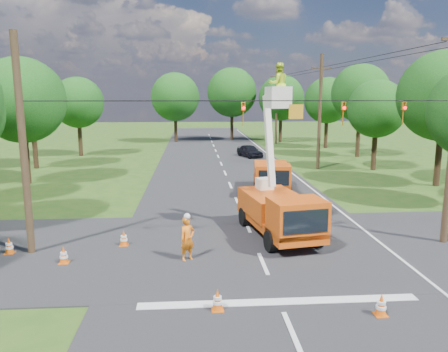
{
  "coord_description": "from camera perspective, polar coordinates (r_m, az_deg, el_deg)",
  "views": [
    {
      "loc": [
        -2.69,
        -15.98,
        6.56
      ],
      "look_at": [
        -1.17,
        5.07,
        2.6
      ],
      "focal_mm": 35.0,
      "sensor_mm": 36.0,
      "label": 1
    }
  ],
  "objects": [
    {
      "name": "pole_right_far",
      "position": [
        59.06,
        6.88,
        9.15
      ],
      "size": [
        1.8,
        0.3,
        10.0
      ],
      "color": "#4C3823",
      "rests_on": "ground"
    },
    {
      "name": "tree_left_f",
      "position": [
        49.49,
        -18.53,
        9.08
      ],
      "size": [
        5.4,
        5.4,
        8.4
      ],
      "color": "#382616",
      "rests_on": "ground"
    },
    {
      "name": "second_truck",
      "position": [
        29.58,
        6.25,
        0.03
      ],
      "size": [
        2.98,
        6.13,
        2.21
      ],
      "rotation": [
        0.0,
        0.0,
        -0.13
      ],
      "color": "#CC440E",
      "rests_on": "ground"
    },
    {
      "name": "traffic_cone_5",
      "position": [
        18.46,
        -20.21,
        -9.68
      ],
      "size": [
        0.38,
        0.38,
        0.71
      ],
      "color": "#DE560B",
      "rests_on": "ground"
    },
    {
      "name": "tree_right_e",
      "position": [
        55.49,
        13.35,
        9.58
      ],
      "size": [
        5.6,
        5.6,
        8.63
      ],
      "color": "#382616",
      "rests_on": "ground"
    },
    {
      "name": "tree_far_b",
      "position": [
        63.23,
        1.05,
        10.86
      ],
      "size": [
        7.0,
        7.0,
        10.32
      ],
      "color": "#382616",
      "rests_on": "ground"
    },
    {
      "name": "signal_span",
      "position": [
        18.64,
        11.29,
        8.33
      ],
      "size": [
        18.0,
        0.29,
        1.07
      ],
      "color": "black",
      "rests_on": "ground"
    },
    {
      "name": "distant_car",
      "position": [
        46.3,
        3.38,
        3.29
      ],
      "size": [
        2.75,
        4.14,
        1.31
      ],
      "primitive_type": "imported",
      "rotation": [
        0.0,
        0.0,
        0.34
      ],
      "color": "black",
      "rests_on": "ground"
    },
    {
      "name": "tree_left_d",
      "position": [
        35.2,
        -24.92,
        8.95
      ],
      "size": [
        6.2,
        6.2,
        9.24
      ],
      "color": "#382616",
      "rests_on": "ground"
    },
    {
      "name": "bucket_truck",
      "position": [
        20.27,
        7.26,
        -3.3
      ],
      "size": [
        3.27,
        6.36,
        7.94
      ],
      "rotation": [
        0.0,
        0.0,
        0.18
      ],
      "color": "#CC440E",
      "rests_on": "ground"
    },
    {
      "name": "traffic_cone_7",
      "position": [
        34.29,
        5.95,
        0.16
      ],
      "size": [
        0.38,
        0.38,
        0.71
      ],
      "color": "#DE560B",
      "rests_on": "ground"
    },
    {
      "name": "traffic_cone_6",
      "position": [
        20.43,
        -26.26,
        -8.18
      ],
      "size": [
        0.38,
        0.38,
        0.71
      ],
      "color": "#DE560B",
      "rests_on": "ground"
    },
    {
      "name": "pole_left",
      "position": [
        19.33,
        -24.77,
        3.53
      ],
      "size": [
        0.3,
        0.3,
        9.0
      ],
      "color": "#4C3823",
      "rests_on": "ground"
    },
    {
      "name": "tree_left_e",
      "position": [
        42.39,
        -23.93,
        9.64
      ],
      "size": [
        5.8,
        5.8,
        9.41
      ],
      "color": "#382616",
      "rests_on": "ground"
    },
    {
      "name": "tree_far_a",
      "position": [
        61.02,
        -6.4,
        10.22
      ],
      "size": [
        6.6,
        6.6,
        9.5
      ],
      "color": "#382616",
      "rests_on": "ground"
    },
    {
      "name": "traffic_cone_1",
      "position": [
        14.39,
        19.84,
        -15.57
      ],
      "size": [
        0.38,
        0.38,
        0.71
      ],
      "color": "#DE560B",
      "rests_on": "ground"
    },
    {
      "name": "tree_far_c",
      "position": [
        61.21,
        7.47,
        10.08
      ],
      "size": [
        6.2,
        6.2,
        9.18
      ],
      "color": "#382616",
      "rests_on": "ground"
    },
    {
      "name": "tree_right_b",
      "position": [
        34.81,
        26.8,
        9.3
      ],
      "size": [
        6.4,
        6.4,
        9.65
      ],
      "color": "#382616",
      "rests_on": "ground"
    },
    {
      "name": "ground",
      "position": [
        36.67,
        0.15,
        0.33
      ],
      "size": [
        140.0,
        140.0,
        0.0
      ],
      "primitive_type": "plane",
      "color": "#254C16",
      "rests_on": "ground"
    },
    {
      "name": "tree_right_d",
      "position": [
        48.26,
        17.41,
        10.3
      ],
      "size": [
        6.0,
        6.0,
        9.7
      ],
      "color": "#382616",
      "rests_on": "ground"
    },
    {
      "name": "road_main",
      "position": [
        36.67,
        0.15,
        0.33
      ],
      "size": [
        12.0,
        100.0,
        0.06
      ],
      "primitive_type": "cube",
      "color": "black",
      "rests_on": "ground"
    },
    {
      "name": "traffic_cone_2",
      "position": [
        24.43,
        8.11,
        -4.18
      ],
      "size": [
        0.38,
        0.38,
        0.71
      ],
      "color": "#DE560B",
      "rests_on": "ground"
    },
    {
      "name": "traffic_cone_4",
      "position": [
        19.78,
        -12.96,
        -7.92
      ],
      "size": [
        0.38,
        0.38,
        0.71
      ],
      "color": "#DE560B",
      "rests_on": "ground"
    },
    {
      "name": "road_cross",
      "position": [
        19.33,
        4.18,
        -9.24
      ],
      "size": [
        56.0,
        10.0,
        0.07
      ],
      "primitive_type": "cube",
      "color": "black",
      "rests_on": "ground"
    },
    {
      "name": "edge_line",
      "position": [
        37.5,
        8.71,
        0.43
      ],
      "size": [
        0.12,
        90.0,
        0.02
      ],
      "primitive_type": "cube",
      "color": "silver",
      "rests_on": "ground"
    },
    {
      "name": "stop_bar",
      "position": [
        14.61,
        7.22,
        -16.14
      ],
      "size": [
        9.0,
        0.45,
        0.02
      ],
      "primitive_type": "cube",
      "color": "silver",
      "rests_on": "ground"
    },
    {
      "name": "ground_worker",
      "position": [
        17.59,
        -4.8,
        -8.17
      ],
      "size": [
        0.79,
        0.73,
        1.81
      ],
      "primitive_type": "imported",
      "rotation": [
        0.0,
        0.0,
        0.62
      ],
      "color": "orange",
      "rests_on": "ground"
    },
    {
      "name": "traffic_cone_3",
      "position": [
        28.53,
        5.93,
        -1.98
      ],
      "size": [
        0.38,
        0.38,
        0.71
      ],
      "color": "#DE560B",
      "rests_on": "ground"
    },
    {
      "name": "traffic_cone_0",
      "position": [
        13.89,
        -0.85,
        -15.9
      ],
      "size": [
        0.38,
        0.38,
        0.71
      ],
      "color": "#DE560B",
      "rests_on": "ground"
    },
    {
      "name": "pole_right_mid",
      "position": [
        39.62,
        12.41,
        8.28
      ],
      "size": [
        1.8,
        0.3,
        10.0
      ],
      "color": "#4C3823",
      "rests_on": "ground"
    },
    {
      "name": "tree_right_c",
      "position": [
        40.27,
        19.32,
        8.27
      ],
      "size": [
        5.0,
        5.0,
        7.83
      ],
      "color": "#382616",
      "rests_on": "ground"
    }
  ]
}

